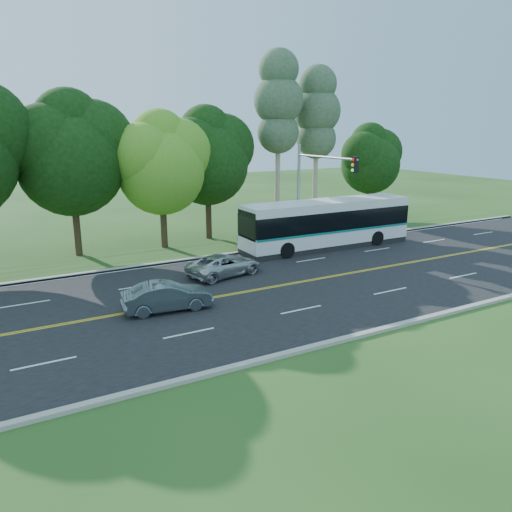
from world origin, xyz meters
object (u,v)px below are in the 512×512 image
traffic_signal (315,182)px  sedan (167,296)px  suv (224,265)px  transit_bus (326,224)px

traffic_signal → sedan: size_ratio=1.74×
traffic_signal → suv: 9.00m
transit_bus → sedan: 15.19m
traffic_signal → suv: traffic_signal is taller
traffic_signal → transit_bus: (1.37, 0.40, -3.04)m
traffic_signal → sedan: (-12.37, -5.99, -3.99)m
sedan → suv: bearing=-45.4°
traffic_signal → transit_bus: 3.36m
suv → transit_bus: bearing=-85.4°
suv → sedan: bearing=116.8°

